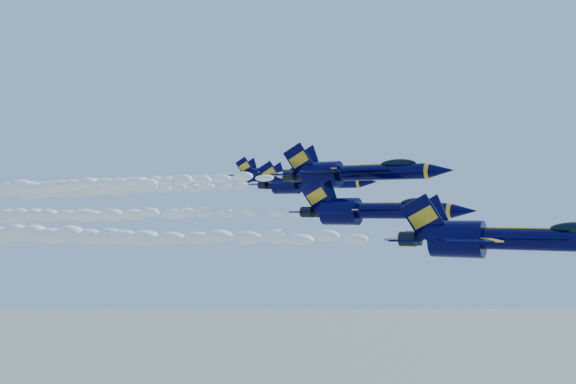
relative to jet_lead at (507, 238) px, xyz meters
The scene contains 10 objects.
jet_lead is the anchor object (origin of this frame).
smoke_trail_jet_lead 34.27m from the jet_lead, behind, with size 52.34×2.26×2.04m, color white.
jet_second 17.15m from the jet_lead, 147.32° to the left, with size 17.79×14.60×6.61m.
smoke_trail_jet_second 49.00m from the jet_lead, 169.19° to the left, with size 52.34×2.13×1.91m, color white.
jet_third 25.59m from the jet_lead, 140.68° to the left, with size 19.70×16.16×7.32m.
smoke_trail_jet_third 56.31m from the jet_lead, 163.72° to the left, with size 52.34×2.35×2.12m, color white.
jet_fourth 43.81m from the jet_lead, 137.33° to the left, with size 17.92×14.70×6.66m.
smoke_trail_jet_fourth 72.23m from the jet_lead, 155.90° to the left, with size 52.34×2.14×1.93m, color white.
jet_fifth 57.02m from the jet_lead, 138.20° to the left, with size 16.24×13.32×6.03m.
smoke_trail_jet_fifth 84.42m from the jet_lead, 153.42° to the left, with size 52.34×1.94×1.75m, color white.
Camera 1 is at (26.69, -64.32, 150.68)m, focal length 40.00 mm.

